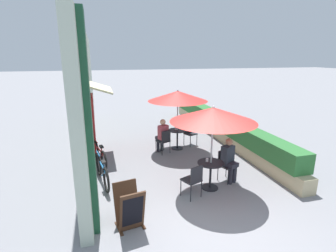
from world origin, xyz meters
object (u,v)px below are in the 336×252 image
(patio_table_near, at_px, (211,171))
(bicycle_second, at_px, (100,155))
(patio_umbrella_mid, at_px, (178,96))
(cafe_chair_near_right, at_px, (226,163))
(seated_patron_near_right, at_px, (229,158))
(menu_board, at_px, (129,207))
(coffee_cup_mid, at_px, (176,129))
(cafe_chair_mid_right, at_px, (189,132))
(patio_table_mid, at_px, (177,136))
(cafe_chair_near_left, at_px, (193,179))
(seated_patron_mid_left, at_px, (162,134))
(cafe_chair_mid_left, at_px, (164,140))
(patio_umbrella_near, at_px, (213,115))
(coffee_cup_near, at_px, (207,160))
(bicycle_leaning, at_px, (102,171))

(patio_table_near, height_order, bicycle_second, patio_table_near)
(patio_umbrella_mid, bearing_deg, cafe_chair_near_right, -78.92)
(patio_table_near, relative_size, seated_patron_near_right, 0.58)
(patio_umbrella_mid, relative_size, menu_board, 2.49)
(coffee_cup_mid, bearing_deg, cafe_chair_mid_right, 25.52)
(patio_table_mid, height_order, patio_umbrella_mid, patio_umbrella_mid)
(patio_table_near, bearing_deg, cafe_chair_near_left, -150.55)
(patio_table_near, height_order, patio_table_mid, same)
(cafe_chair_near_left, xyz_separation_m, seated_patron_near_right, (1.25, 0.58, 0.17))
(seated_patron_mid_left, height_order, menu_board, seated_patron_mid_left)
(cafe_chair_mid_left, bearing_deg, cafe_chair_mid_right, 6.33)
(seated_patron_near_right, xyz_separation_m, patio_table_mid, (-0.59, 2.91, -0.18))
(seated_patron_mid_left, distance_m, bicycle_second, 2.28)
(patio_umbrella_near, xyz_separation_m, menu_board, (-2.26, -1.06, -1.56))
(patio_umbrella_mid, bearing_deg, bicycle_second, -164.70)
(coffee_cup_near, bearing_deg, cafe_chair_mid_right, 78.01)
(seated_patron_near_right, relative_size, patio_umbrella_mid, 0.56)
(patio_umbrella_near, relative_size, seated_patron_near_right, 1.79)
(seated_patron_near_right, height_order, bicycle_leaning, seated_patron_near_right)
(cafe_chair_mid_left, bearing_deg, coffee_cup_near, -104.66)
(patio_table_near, relative_size, patio_table_mid, 1.00)
(seated_patron_near_right, xyz_separation_m, bicycle_second, (-3.43, 2.13, -0.35))
(coffee_cup_near, height_order, patio_umbrella_mid, patio_umbrella_mid)
(patio_umbrella_near, bearing_deg, menu_board, -154.84)
(patio_table_near, distance_m, cafe_chair_mid_left, 2.84)
(cafe_chair_near_right, relative_size, cafe_chair_mid_left, 1.00)
(patio_table_mid, bearing_deg, cafe_chair_near_left, -100.71)
(seated_patron_near_right, relative_size, coffee_cup_near, 13.89)
(bicycle_leaning, bearing_deg, menu_board, -86.02)
(coffee_cup_mid, bearing_deg, seated_patron_near_right, -77.62)
(coffee_cup_near, bearing_deg, cafe_chair_mid_left, 99.78)
(seated_patron_near_right, bearing_deg, bicycle_second, -54.97)
(patio_table_near, xyz_separation_m, bicycle_leaning, (-2.74, 1.04, -0.15))
(cafe_chair_near_left, height_order, cafe_chair_mid_left, same)
(cafe_chair_mid_left, bearing_deg, patio_table_near, -103.46)
(patio_table_near, xyz_separation_m, coffee_cup_near, (-0.07, 0.08, 0.27))
(seated_patron_near_right, height_order, bicycle_second, seated_patron_near_right)
(cafe_chair_mid_left, xyz_separation_m, bicycle_second, (-2.24, -0.42, -0.18))
(cafe_chair_near_left, bearing_deg, patio_umbrella_near, 6.33)
(patio_umbrella_mid, relative_size, bicycle_leaning, 1.28)
(cafe_chair_near_left, xyz_separation_m, coffee_cup_near, (0.53, 0.42, 0.26))
(cafe_chair_near_right, bearing_deg, cafe_chair_mid_left, -88.06)
(cafe_chair_mid_left, bearing_deg, patio_umbrella_near, -103.46)
(seated_patron_near_right, distance_m, bicycle_leaning, 3.50)
(seated_patron_mid_left, bearing_deg, patio_umbrella_near, -102.95)
(coffee_cup_near, bearing_deg, patio_umbrella_near, -47.93)
(seated_patron_mid_left, distance_m, coffee_cup_mid, 0.66)
(seated_patron_near_right, relative_size, seated_patron_mid_left, 1.00)
(coffee_cup_mid, bearing_deg, patio_table_mid, -38.98)
(seated_patron_near_right, relative_size, bicycle_second, 0.73)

